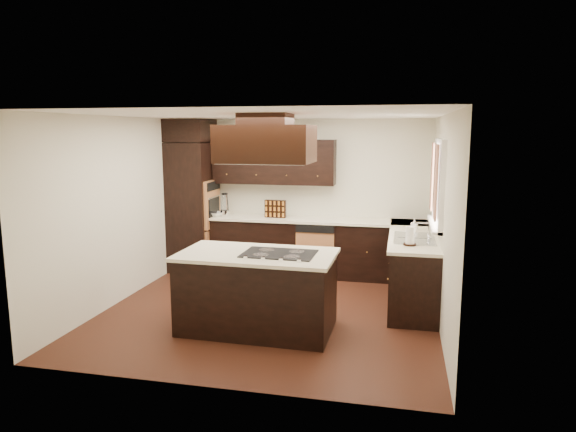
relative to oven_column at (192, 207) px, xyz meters
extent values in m
cube|color=#532818|center=(1.78, -1.71, -1.07)|extent=(4.20, 4.20, 0.02)
cube|color=white|center=(1.78, -1.71, 1.45)|extent=(4.20, 4.20, 0.02)
cube|color=beige|center=(1.78, 0.40, 0.19)|extent=(4.20, 0.02, 2.50)
cube|color=beige|center=(1.78, -3.81, 0.19)|extent=(4.20, 0.02, 2.50)
cube|color=beige|center=(-0.33, -1.71, 0.19)|extent=(0.02, 4.20, 2.50)
cube|color=beige|center=(3.88, -1.71, 0.19)|extent=(0.02, 4.20, 2.50)
cube|color=black|center=(0.00, 0.00, 0.00)|extent=(0.65, 0.75, 2.12)
cube|color=#D1864E|center=(0.35, 0.00, 0.06)|extent=(0.05, 0.62, 0.78)
cube|color=black|center=(1.81, 0.09, -0.62)|extent=(2.93, 0.60, 0.88)
cube|color=black|center=(3.58, -0.80, -0.62)|extent=(0.60, 2.40, 0.88)
cube|color=white|center=(1.81, 0.08, -0.16)|extent=(2.93, 0.63, 0.04)
cube|color=white|center=(3.56, -0.80, -0.16)|extent=(0.63, 2.40, 0.04)
cube|color=black|center=(1.34, 0.23, 0.75)|extent=(2.00, 0.34, 0.72)
cube|color=#D1864E|center=(2.10, -0.20, -0.66)|extent=(0.60, 0.05, 0.72)
cube|color=white|center=(3.85, -1.16, 0.59)|extent=(0.06, 1.32, 1.12)
cube|color=white|center=(3.87, -1.16, 0.59)|extent=(0.00, 1.20, 1.00)
cube|color=beige|center=(3.79, -1.57, 0.64)|extent=(0.02, 0.34, 0.90)
cube|color=beige|center=(3.79, -0.74, 0.64)|extent=(0.02, 0.34, 0.90)
cube|color=silver|center=(3.58, -1.16, -0.14)|extent=(0.52, 0.84, 0.01)
cube|color=black|center=(1.79, -2.36, -0.62)|extent=(1.75, 0.98, 0.88)
cube|color=white|center=(1.79, -2.36, -0.16)|extent=(1.81, 1.04, 0.04)
cube|color=black|center=(2.05, -2.37, -0.13)|extent=(0.83, 0.56, 0.01)
cube|color=black|center=(1.88, -2.25, 1.10)|extent=(1.05, 0.72, 0.42)
cube|color=black|center=(1.88, -2.25, 1.38)|extent=(0.55, 0.50, 0.13)
cylinder|color=silver|center=(0.56, 0.02, -0.09)|extent=(0.15, 0.15, 0.10)
cone|color=silver|center=(0.56, 0.02, 0.09)|extent=(0.13, 0.13, 0.26)
cube|color=black|center=(1.41, 0.07, 0.00)|extent=(0.35, 0.11, 0.28)
imported|color=white|center=(0.41, -0.01, -0.11)|extent=(0.36, 0.36, 0.07)
imported|color=white|center=(3.58, -0.59, -0.06)|extent=(0.10, 0.10, 0.17)
cylinder|color=white|center=(3.51, -1.59, -0.02)|extent=(0.11, 0.11, 0.24)
camera|label=1|loc=(3.38, -7.90, 1.24)|focal=32.00mm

